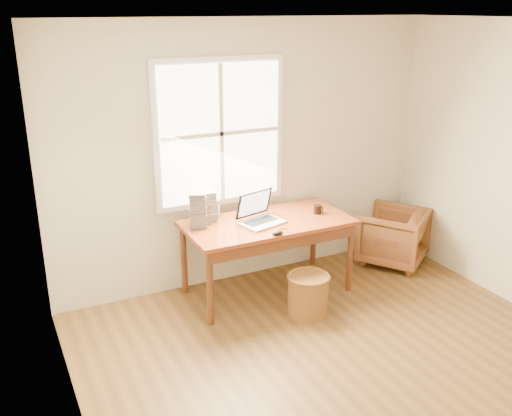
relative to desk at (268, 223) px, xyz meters
The scene contains 11 objects.
room_shell 1.74m from the desk, 90.77° to the right, with size 4.04×4.54×2.64m.
desk is the anchor object (origin of this frame).
armchair 1.61m from the desk, ahead, with size 0.65×0.67×0.61m, color brown.
wicker_stool 0.78m from the desk, 75.28° to the right, with size 0.37×0.37×0.37m, color brown.
laptop 0.21m from the desk, 146.65° to the right, with size 0.42×0.45×0.32m, color #BABDC2, non-canonical shape.
mouse 0.37m from the desk, 103.24° to the right, with size 0.11×0.06×0.04m, color black.
coffee_mug 0.54m from the desk, ahead, with size 0.08×0.08×0.09m, color black.
cd_stack_a 0.60m from the desk, 156.01° to the left, with size 0.15×0.13×0.30m, color #AFB2BB.
cd_stack_b 0.64m from the desk, 163.22° to the left, with size 0.13×0.12×0.21m, color #27272D.
cd_stack_c 0.69m from the desk, 167.21° to the left, with size 0.15×0.13×0.33m, color #92949F.
cd_stack_d 0.57m from the desk, 140.93° to the left, with size 0.14×0.13×0.18m, color silver.
Camera 1 is at (-2.35, -2.72, 2.68)m, focal length 40.00 mm.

